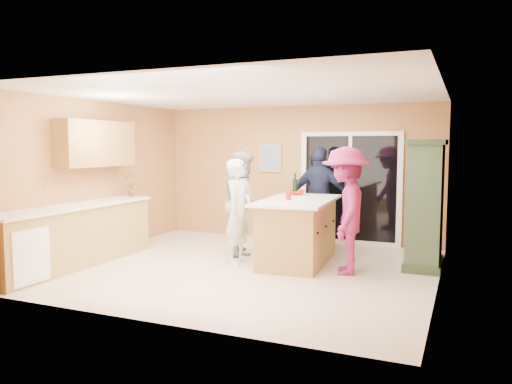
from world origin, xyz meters
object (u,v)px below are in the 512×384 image
at_px(kitchen_island, 298,233).
at_px(woman_white, 239,211).
at_px(woman_grey, 244,203).
at_px(woman_magenta, 346,211).
at_px(green_hutch, 425,206).
at_px(woman_navy, 320,198).

height_order(kitchen_island, woman_white, woman_white).
distance_m(kitchen_island, woman_grey, 1.18).
bearing_deg(kitchen_island, woman_magenta, -25.99).
bearing_deg(woman_white, green_hutch, -70.74).
height_order(woman_white, woman_grey, woman_grey).
relative_size(kitchen_island, woman_grey, 1.13).
bearing_deg(woman_magenta, kitchen_island, -123.32).
height_order(woman_white, woman_magenta, woman_magenta).
xyz_separation_m(woman_white, woman_magenta, (1.68, 0.03, 0.10)).
bearing_deg(woman_grey, woman_white, 170.64).
distance_m(woman_white, woman_navy, 1.83).
xyz_separation_m(kitchen_island, woman_grey, (-1.07, 0.30, 0.40)).
relative_size(green_hutch, woman_navy, 1.06).
height_order(kitchen_island, woman_grey, woman_grey).
xyz_separation_m(woman_navy, woman_magenta, (0.82, -1.59, 0.00)).
bearing_deg(woman_magenta, woman_navy, -163.61).
xyz_separation_m(kitchen_island, green_hutch, (1.85, 0.48, 0.47)).
distance_m(kitchen_island, woman_white, 0.99).
relative_size(green_hutch, woman_magenta, 1.06).
relative_size(green_hutch, woman_grey, 1.10).
relative_size(kitchen_island, woman_white, 1.21).
distance_m(green_hutch, woman_magenta, 1.31).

